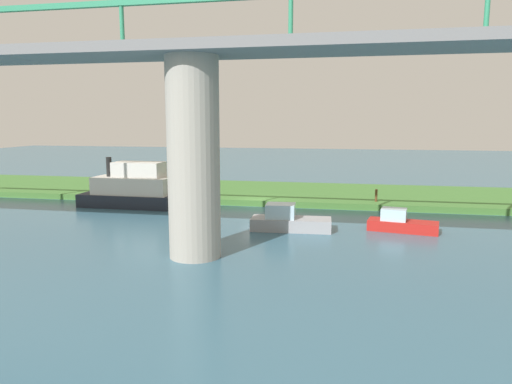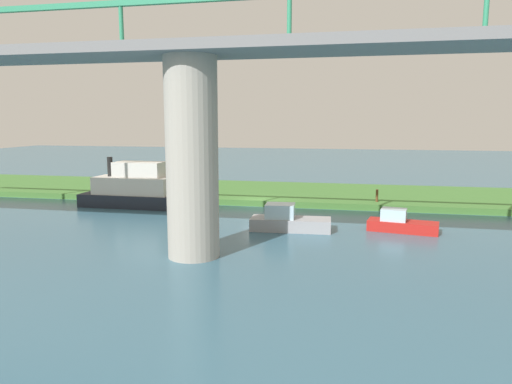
% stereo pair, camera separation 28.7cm
% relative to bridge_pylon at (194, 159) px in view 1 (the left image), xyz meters
% --- Properties ---
extents(ground_plane, '(160.00, 160.00, 0.00)m').
position_rel_bridge_pylon_xyz_m(ground_plane, '(-0.45, -14.38, -5.06)').
color(ground_plane, '#386075').
extents(grassy_bank, '(80.00, 12.00, 0.50)m').
position_rel_bridge_pylon_xyz_m(grassy_bank, '(-0.45, -20.38, -4.81)').
color(grassy_bank, '#427533').
rests_on(grassy_bank, ground).
extents(bridge_pylon, '(2.65, 2.65, 10.11)m').
position_rel_bridge_pylon_xyz_m(bridge_pylon, '(0.00, 0.00, 0.00)').
color(bridge_pylon, '#9E998E').
rests_on(bridge_pylon, ground).
extents(bridge_span, '(64.47, 4.30, 3.25)m').
position_rel_bridge_pylon_xyz_m(bridge_span, '(0.00, -0.02, 5.55)').
color(bridge_span, slate).
rests_on(bridge_span, bridge_pylon).
extents(person_on_bank, '(0.50, 0.50, 1.39)m').
position_rel_bridge_pylon_xyz_m(person_on_bank, '(5.04, -17.56, -3.86)').
color(person_on_bank, '#2D334C').
rests_on(person_on_bank, grassy_bank).
extents(mooring_post, '(0.20, 0.20, 1.00)m').
position_rel_bridge_pylon_xyz_m(mooring_post, '(-9.96, -15.83, -4.06)').
color(mooring_post, brown).
rests_on(mooring_post, grassy_bank).
extents(houseboat_blue, '(7.94, 2.77, 4.03)m').
position_rel_bridge_pylon_xyz_m(houseboat_blue, '(9.63, -12.35, -3.56)').
color(houseboat_blue, '#1E232D').
rests_on(houseboat_blue, ground).
extents(pontoon_yellow, '(4.49, 2.29, 1.43)m').
position_rel_bridge_pylon_xyz_m(pontoon_yellow, '(-11.04, -7.89, -4.55)').
color(pontoon_yellow, red).
rests_on(pontoon_yellow, ground).
extents(motorboat_white, '(5.18, 2.06, 1.70)m').
position_rel_bridge_pylon_xyz_m(motorboat_white, '(-3.99, -6.76, -4.45)').
color(motorboat_white, '#99999E').
rests_on(motorboat_white, ground).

